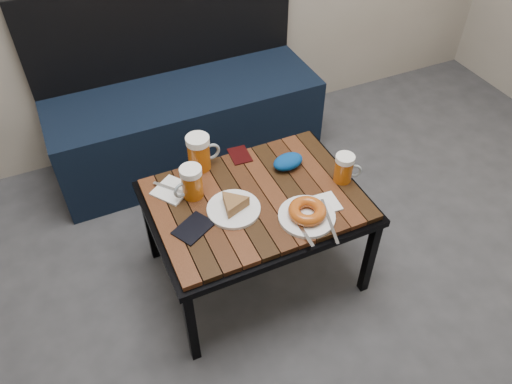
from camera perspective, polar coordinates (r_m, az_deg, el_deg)
name	(u,v)px	position (r m, az deg, el deg)	size (l,w,h in m)	color
bench	(185,117)	(2.74, -8.13, 8.54)	(1.40, 0.50, 0.95)	black
cafe_table	(256,205)	(1.98, 0.00, -1.50)	(0.84, 0.62, 0.47)	black
beer_mug_left	(191,182)	(1.93, -7.41, 1.09)	(0.13, 0.10, 0.14)	#AC510D
beer_mug_centre	(199,152)	(2.05, -6.48, 4.52)	(0.14, 0.10, 0.16)	#AC510D
beer_mug_right	(344,168)	(2.02, 10.06, 2.70)	(0.12, 0.10, 0.12)	#AC510D
plate_pie	(234,206)	(1.89, -2.58, -1.62)	(0.21, 0.21, 0.06)	white
plate_bagel	(307,213)	(1.87, 5.86, -2.45)	(0.22, 0.28, 0.06)	white
napkin_left	(172,190)	(2.00, -9.54, 0.23)	(0.18, 0.18, 0.01)	white
napkin_right	(323,204)	(1.94, 7.64, -1.39)	(0.13, 0.11, 0.01)	white
passport_navy	(194,228)	(1.85, -7.15, -4.11)	(0.10, 0.14, 0.01)	black
passport_burgundy	(240,155)	(2.14, -1.87, 4.24)	(0.08, 0.11, 0.01)	black
knit_pouch	(288,162)	(2.07, 3.68, 3.49)	(0.13, 0.09, 0.06)	#051087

